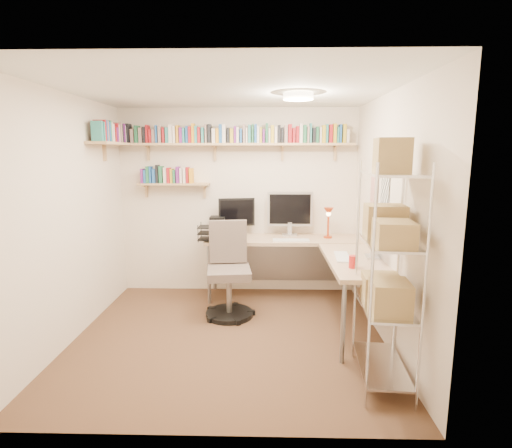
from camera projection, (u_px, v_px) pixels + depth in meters
The scene contains 6 objects.
ground at pixel (229, 337), 4.20m from camera, with size 3.20×3.20×0.00m, color #49301F.
room_shell at pixel (228, 190), 3.93m from camera, with size 3.24×3.04×2.52m.
wall_shelves at pixel (204, 143), 5.14m from camera, with size 3.12×1.09×0.80m.
corner_desk at pixel (291, 243), 4.98m from camera, with size 2.16×2.11×1.40m.
office_chair at pixel (229, 276), 4.72m from camera, with size 0.59×0.59×1.12m.
wire_rack at pixel (388, 247), 3.20m from camera, with size 0.46×0.83×2.02m.
Camera 1 is at (0.38, -3.92, 1.91)m, focal length 28.00 mm.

